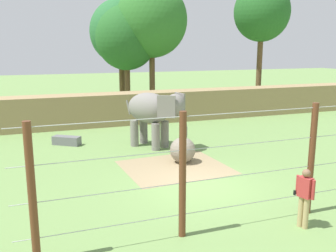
% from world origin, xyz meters
% --- Properties ---
extents(ground_plane, '(120.00, 120.00, 0.00)m').
position_xyz_m(ground_plane, '(0.00, 0.00, 0.00)').
color(ground_plane, '#6B8E4C').
extents(dirt_patch, '(4.33, 3.83, 0.01)m').
position_xyz_m(dirt_patch, '(-0.05, 2.24, 0.00)').
color(dirt_patch, '#937F5B').
rests_on(dirt_patch, ground).
extents(embankment_wall, '(36.00, 1.80, 1.98)m').
position_xyz_m(embankment_wall, '(0.00, 11.82, 0.99)').
color(embankment_wall, '#997F56').
rests_on(embankment_wall, ground).
extents(elephant, '(2.77, 3.29, 2.74)m').
position_xyz_m(elephant, '(0.13, 5.54, 1.81)').
color(elephant, gray).
rests_on(elephant, ground).
extents(enrichment_ball, '(1.09, 1.09, 1.09)m').
position_xyz_m(enrichment_ball, '(0.50, 2.77, 0.55)').
color(enrichment_ball, gray).
rests_on(enrichment_ball, ground).
extents(cable_fence, '(12.10, 0.19, 3.31)m').
position_xyz_m(cable_fence, '(0.03, -3.14, 1.67)').
color(cable_fence, brown).
rests_on(cable_fence, ground).
extents(zookeeper, '(0.32, 0.57, 1.67)m').
position_xyz_m(zookeeper, '(1.33, -3.85, 0.93)').
color(zookeeper, tan).
rests_on(zookeeper, ground).
extents(feed_trough, '(1.43, 1.22, 0.44)m').
position_xyz_m(feed_trough, '(-3.88, 7.52, 0.22)').
color(feed_trough, slate).
rests_on(feed_trough, ground).
extents(tree_far_left, '(4.45, 4.45, 9.92)m').
position_xyz_m(tree_far_left, '(12.35, 15.06, 7.53)').
color(tree_far_left, brown).
rests_on(tree_far_left, ground).
extents(tree_left_of_centre, '(4.93, 4.93, 8.64)m').
position_xyz_m(tree_left_of_centre, '(1.70, 18.76, 6.03)').
color(tree_left_of_centre, brown).
rests_on(tree_left_of_centre, ground).
extents(tree_behind_wall, '(4.77, 4.77, 8.07)m').
position_xyz_m(tree_behind_wall, '(1.85, 17.51, 5.54)').
color(tree_behind_wall, brown).
rests_on(tree_behind_wall, ground).
extents(tree_right_of_centre, '(5.46, 5.46, 9.75)m').
position_xyz_m(tree_right_of_centre, '(3.69, 16.83, 6.86)').
color(tree_right_of_centre, brown).
rests_on(tree_right_of_centre, ground).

